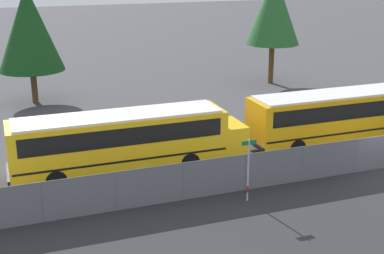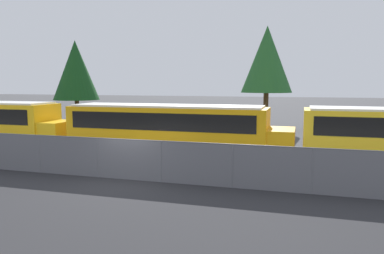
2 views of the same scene
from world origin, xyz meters
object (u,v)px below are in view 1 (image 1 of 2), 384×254
school_bus_2 (342,113)px  street_sign (248,169)px  school_bus_1 (125,137)px  tree_1 (274,9)px  tree_2 (29,28)px

school_bus_2 → street_sign: bearing=-148.6°
school_bus_1 → school_bus_2: size_ratio=1.00×
tree_1 → school_bus_2: bearing=-103.3°
school_bus_2 → tree_2: bearing=135.9°
tree_2 → street_sign: bearing=-70.1°
school_bus_1 → street_sign: (4.25, -5.20, -0.28)m
school_bus_1 → school_bus_2: 12.69m
tree_1 → tree_2: 19.39m
school_bus_1 → tree_2: 16.03m
school_bus_2 → street_sign: school_bus_2 is taller
school_bus_1 → tree_1: tree_1 is taller
tree_1 → tree_2: size_ratio=1.07×
street_sign → tree_2: bearing=109.9°
street_sign → school_bus_2: bearing=31.4°
school_bus_2 → tree_1: tree_1 is taller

